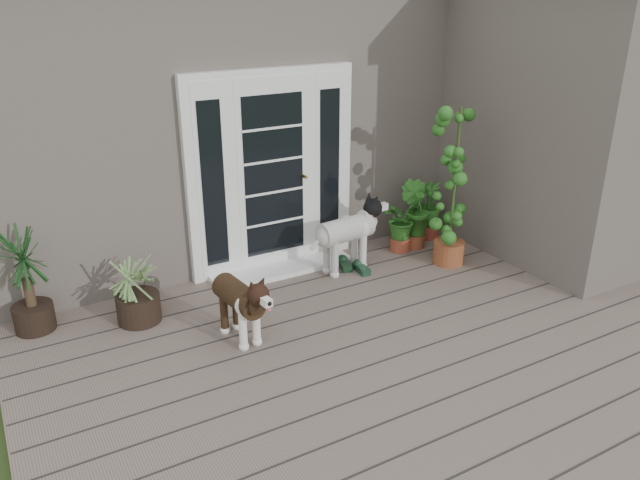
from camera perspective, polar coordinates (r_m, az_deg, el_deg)
deck at (r=5.51m, az=8.02°, el=-10.69°), size 6.20×4.60×0.12m
house_main at (r=8.50m, az=-9.35°, el=12.03°), size 7.40×4.00×3.10m
house_wing at (r=7.62m, az=21.30°, el=9.61°), size 1.60×2.40×3.10m
door_unit at (r=6.66m, az=-4.40°, el=6.22°), size 1.90×0.14×2.15m
door_step at (r=6.86m, az=-3.42°, el=-2.63°), size 1.60×0.40×0.05m
brindle_dog at (r=5.51m, az=-7.39°, el=-6.17°), size 0.41×0.78×0.62m
white_dog at (r=6.74m, az=2.36°, el=-0.08°), size 0.87×0.45×0.70m
spider_plant at (r=5.97m, az=-16.50°, el=-4.07°), size 0.68×0.68×0.72m
yucca at (r=6.10m, az=-25.24°, el=-3.43°), size 0.70×0.70×0.98m
herb_a at (r=7.33m, az=7.41°, el=1.11°), size 0.57×0.57×0.56m
herb_b at (r=7.46m, az=8.62°, el=1.53°), size 0.52×0.52×0.59m
herb_c at (r=7.78m, az=9.81°, el=2.26°), size 0.41×0.41×0.57m
sapling at (r=6.88m, az=12.21°, el=4.91°), size 0.70×0.70×1.83m
clog_left at (r=6.83m, az=3.83°, el=-2.57°), size 0.18×0.32×0.09m
clog_right at (r=6.92m, az=2.27°, el=-2.20°), size 0.23×0.34×0.09m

